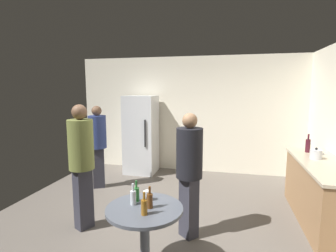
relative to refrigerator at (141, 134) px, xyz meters
The scene contains 15 objects.
ground_plane 2.62m from the refrigerator, 64.48° to the right, with size 5.20×5.20×0.10m, color #5B544C.
wall_back 1.22m from the refrigerator, 22.27° to the left, with size 5.32×0.06×2.70m, color silver.
refrigerator is the anchor object (origin of this frame).
kitchen_counter 3.75m from the refrigerator, 26.42° to the right, with size 0.64×1.92×0.90m.
kettle 3.59m from the refrigerator, 23.66° to the right, with size 0.24×0.17×0.18m.
wine_bottle_on_counter 3.43m from the refrigerator, 17.05° to the right, with size 0.08×0.08×0.31m.
foreground_table 3.47m from the refrigerator, 70.36° to the right, with size 0.80×0.80×0.73m.
beer_bottle_amber 3.62m from the refrigerator, 70.43° to the right, with size 0.06×0.06×0.23m.
beer_bottle_brown 3.48m from the refrigerator, 69.46° to the right, with size 0.06×0.06×0.23m.
beer_bottle_green 3.30m from the refrigerator, 71.79° to the right, with size 0.06×0.06×0.23m.
beer_bottle_clear 3.38m from the refrigerator, 72.32° to the right, with size 0.06×0.06×0.23m.
plastic_cup_white 3.29m from the refrigerator, 69.85° to the right, with size 0.08×0.08×0.11m, color white.
person_in_olive_shirt 2.58m from the refrigerator, 89.19° to the right, with size 0.46×0.46×1.74m.
person_in_black_shirt 2.88m from the refrigerator, 58.48° to the right, with size 0.48×0.48×1.65m.
person_in_navy_shirt 1.23m from the refrigerator, 114.40° to the right, with size 0.46×0.46×1.63m.
Camera 1 is at (0.93, -3.48, 1.94)m, focal length 27.84 mm.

